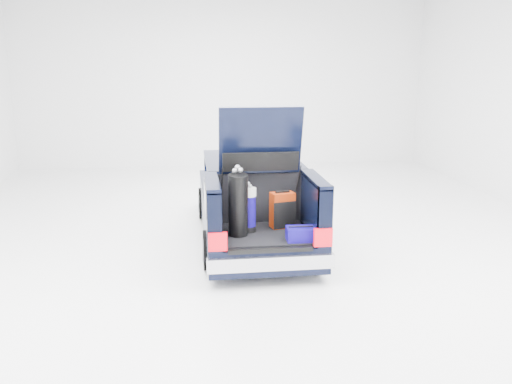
{
  "coord_description": "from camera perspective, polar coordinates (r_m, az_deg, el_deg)",
  "views": [
    {
      "loc": [
        -1.1,
        -9.2,
        3.16
      ],
      "look_at": [
        0.0,
        -0.5,
        0.99
      ],
      "focal_mm": 38.0,
      "sensor_mm": 36.0,
      "label": 1
    }
  ],
  "objects": [
    {
      "name": "blue_golf_bag",
      "position": [
        8.17,
        -0.78,
        -1.83
      ],
      "size": [
        0.25,
        0.25,
        0.77
      ],
      "rotation": [
        0.0,
        0.0,
        -0.12
      ],
      "color": "black",
      "rests_on": "car"
    },
    {
      "name": "black_golf_bag",
      "position": [
        7.94,
        -1.89,
        -1.35
      ],
      "size": [
        0.31,
        0.38,
        1.05
      ],
      "rotation": [
        0.0,
        0.0,
        -0.05
      ],
      "color": "black",
      "rests_on": "car"
    },
    {
      "name": "blue_duffel",
      "position": [
        7.86,
        4.74,
        -4.4
      ],
      "size": [
        0.42,
        0.28,
        0.22
      ],
      "rotation": [
        0.0,
        0.0,
        -0.03
      ],
      "color": "#0E0465",
      "rests_on": "car"
    },
    {
      "name": "red_suitcase",
      "position": [
        8.4,
        2.79,
        -1.92
      ],
      "size": [
        0.39,
        0.3,
        0.58
      ],
      "rotation": [
        0.0,
        0.0,
        0.23
      ],
      "color": "maroon",
      "rests_on": "car"
    },
    {
      "name": "car",
      "position": [
        9.7,
        -0.45,
        -0.99
      ],
      "size": [
        1.87,
        4.65,
        2.47
      ],
      "color": "black",
      "rests_on": "ground"
    },
    {
      "name": "ground",
      "position": [
        9.79,
        -0.37,
        -4.95
      ],
      "size": [
        14.0,
        14.0,
        0.0
      ],
      "primitive_type": "plane",
      "color": "white",
      "rests_on": "ground"
    }
  ]
}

